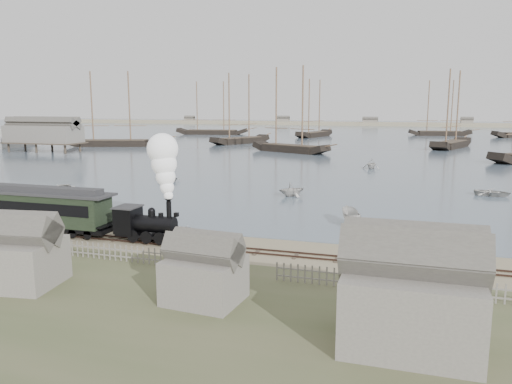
% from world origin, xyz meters
% --- Properties ---
extents(ground, '(600.00, 600.00, 0.00)m').
position_xyz_m(ground, '(0.00, 0.00, 0.00)').
color(ground, gray).
rests_on(ground, ground).
extents(harbor_water, '(600.00, 336.00, 0.06)m').
position_xyz_m(harbor_water, '(0.00, 170.00, 0.03)').
color(harbor_water, '#475666').
rests_on(harbor_water, ground).
extents(rail_track, '(120.00, 1.80, 0.16)m').
position_xyz_m(rail_track, '(0.00, -2.00, 0.04)').
color(rail_track, '#3A261F').
rests_on(rail_track, ground).
extents(picket_fence_west, '(19.00, 0.10, 1.20)m').
position_xyz_m(picket_fence_west, '(-6.50, -7.00, 0.00)').
color(picket_fence_west, slate).
rests_on(picket_fence_west, ground).
extents(picket_fence_east, '(15.00, 0.10, 1.20)m').
position_xyz_m(picket_fence_east, '(12.50, -7.50, 0.00)').
color(picket_fence_east, slate).
rests_on(picket_fence_east, ground).
extents(shed_left, '(5.00, 4.00, 4.10)m').
position_xyz_m(shed_left, '(-10.00, -13.00, 0.00)').
color(shed_left, slate).
rests_on(shed_left, ground).
extents(shed_mid, '(4.00, 3.50, 3.60)m').
position_xyz_m(shed_mid, '(2.00, -12.00, 0.00)').
color(shed_mid, slate).
rests_on(shed_mid, ground).
extents(shed_right, '(6.00, 5.00, 5.10)m').
position_xyz_m(shed_right, '(13.00, -14.00, 0.00)').
color(shed_right, slate).
rests_on(shed_right, ground).
extents(far_spit, '(500.00, 20.00, 1.80)m').
position_xyz_m(far_spit, '(0.00, 250.00, 0.00)').
color(far_spit, tan).
rests_on(far_spit, ground).
extents(locomotive, '(6.76, 2.53, 8.43)m').
position_xyz_m(locomotive, '(-5.93, -2.00, 3.91)').
color(locomotive, black).
rests_on(locomotive, ground).
extents(passenger_coach, '(14.61, 2.82, 3.55)m').
position_xyz_m(passenger_coach, '(-18.01, -2.00, 2.24)').
color(passenger_coach, black).
rests_on(passenger_coach, ground).
extents(beached_dinghy, '(3.45, 4.16, 0.75)m').
position_xyz_m(beached_dinghy, '(-5.44, 1.05, 0.37)').
color(beached_dinghy, beige).
rests_on(beached_dinghy, ground).
extents(rowboat_0, '(5.21, 4.77, 0.88)m').
position_xyz_m(rowboat_0, '(-29.87, 16.36, 0.50)').
color(rowboat_0, beige).
rests_on(rowboat_0, harbor_water).
extents(rowboat_1, '(4.24, 4.31, 1.72)m').
position_xyz_m(rowboat_1, '(-0.90, 21.45, 0.92)').
color(rowboat_1, beige).
rests_on(rowboat_1, harbor_water).
extents(rowboat_2, '(4.10, 2.54, 1.49)m').
position_xyz_m(rowboat_2, '(7.71, 8.56, 0.80)').
color(rowboat_2, beige).
rests_on(rowboat_2, harbor_water).
extents(rowboat_3, '(3.79, 4.68, 0.85)m').
position_xyz_m(rowboat_3, '(22.35, 28.89, 0.49)').
color(rowboat_3, beige).
rests_on(rowboat_3, harbor_water).
extents(rowboat_6, '(4.78, 5.22, 0.88)m').
position_xyz_m(rowboat_6, '(-21.37, 28.32, 0.50)').
color(rowboat_6, beige).
rests_on(rowboat_6, harbor_water).
extents(rowboat_7, '(3.74, 3.36, 1.75)m').
position_xyz_m(rowboat_7, '(6.22, 51.58, 0.94)').
color(rowboat_7, beige).
rests_on(rowboat_7, harbor_water).
extents(schooner_0, '(26.48, 13.87, 20.00)m').
position_xyz_m(schooner_0, '(-64.13, 80.89, 10.06)').
color(schooner_0, black).
rests_on(schooner_0, harbor_water).
extents(schooner_1, '(13.44, 20.55, 20.00)m').
position_xyz_m(schooner_1, '(-34.76, 100.40, 10.06)').
color(schooner_1, black).
rests_on(schooner_1, harbor_water).
extents(schooner_2, '(20.58, 13.07, 20.00)m').
position_xyz_m(schooner_2, '(-14.68, 78.14, 10.06)').
color(schooner_2, black).
rests_on(schooner_2, harbor_water).
extents(schooner_3, '(12.22, 22.07, 20.00)m').
position_xyz_m(schooner_3, '(22.50, 102.00, 10.06)').
color(schooner_3, black).
rests_on(schooner_3, harbor_water).
extents(schooner_6, '(27.56, 10.24, 20.00)m').
position_xyz_m(schooner_6, '(-60.27, 140.94, 10.06)').
color(schooner_6, black).
rests_on(schooner_6, harbor_water).
extents(schooner_7, '(10.42, 21.33, 20.00)m').
position_xyz_m(schooner_7, '(-20.12, 137.60, 10.06)').
color(schooner_7, black).
rests_on(schooner_7, harbor_water).
extents(schooner_8, '(22.17, 8.49, 20.00)m').
position_xyz_m(schooner_8, '(22.30, 157.94, 10.06)').
color(schooner_8, black).
rests_on(schooner_8, harbor_water).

